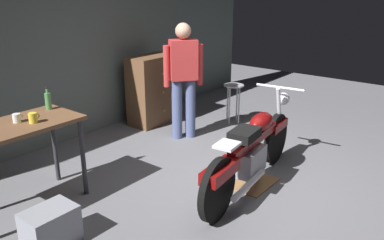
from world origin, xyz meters
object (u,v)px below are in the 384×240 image
(motorcycle, at_px, (252,149))
(wooden_dresser, at_px, (153,90))
(mug_yellow_tall, at_px, (33,118))
(mug_white_ceramic, at_px, (17,118))
(person_standing, at_px, (183,76))
(shop_stool, at_px, (234,93))
(bottle, at_px, (48,101))
(storage_bin, at_px, (51,227))

(motorcycle, height_order, wooden_dresser, wooden_dresser)
(motorcycle, xyz_separation_m, mug_yellow_tall, (-1.68, 1.47, 0.50))
(wooden_dresser, bearing_deg, mug_white_ceramic, -164.12)
(person_standing, height_order, wooden_dresser, person_standing)
(person_standing, distance_m, shop_stool, 1.11)
(mug_yellow_tall, height_order, bottle, bottle)
(person_standing, height_order, mug_yellow_tall, person_standing)
(bottle, bearing_deg, mug_white_ceramic, -163.15)
(motorcycle, bearing_deg, wooden_dresser, 62.34)
(person_standing, bearing_deg, storage_bin, 52.73)
(motorcycle, distance_m, mug_white_ceramic, 2.45)
(mug_yellow_tall, distance_m, bottle, 0.44)
(shop_stool, bearing_deg, mug_white_ceramic, 175.54)
(motorcycle, distance_m, person_standing, 1.77)
(shop_stool, bearing_deg, bottle, 172.47)
(motorcycle, bearing_deg, mug_yellow_tall, 131.91)
(motorcycle, height_order, storage_bin, motorcycle)
(mug_white_ceramic, height_order, bottle, bottle)
(motorcycle, bearing_deg, bottle, 120.73)
(person_standing, bearing_deg, mug_white_ceramic, 36.26)
(wooden_dresser, height_order, mug_yellow_tall, wooden_dresser)
(storage_bin, xyz_separation_m, mug_white_ceramic, (0.24, 0.79, 0.77))
(mug_yellow_tall, bearing_deg, bottle, 38.25)
(shop_stool, distance_m, mug_white_ceramic, 3.50)
(storage_bin, height_order, mug_yellow_tall, mug_yellow_tall)
(person_standing, relative_size, shop_stool, 2.61)
(motorcycle, distance_m, shop_stool, 2.16)
(person_standing, distance_m, bottle, 2.04)
(motorcycle, height_order, bottle, bottle)
(shop_stool, distance_m, mug_yellow_tall, 3.40)
(shop_stool, height_order, mug_white_ceramic, mug_white_ceramic)
(shop_stool, height_order, bottle, bottle)
(motorcycle, xyz_separation_m, person_standing, (0.69, 1.56, 0.48))
(motorcycle, relative_size, shop_stool, 3.41)
(storage_bin, distance_m, mug_yellow_tall, 1.07)
(wooden_dresser, distance_m, storage_bin, 3.32)
(shop_stool, xyz_separation_m, bottle, (-3.03, 0.40, 0.50))
(motorcycle, relative_size, wooden_dresser, 1.98)
(motorcycle, distance_m, bottle, 2.27)
(bottle, bearing_deg, wooden_dresser, 15.70)
(mug_yellow_tall, bearing_deg, wooden_dresser, 19.18)
(storage_bin, height_order, mug_white_ceramic, mug_white_ceramic)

